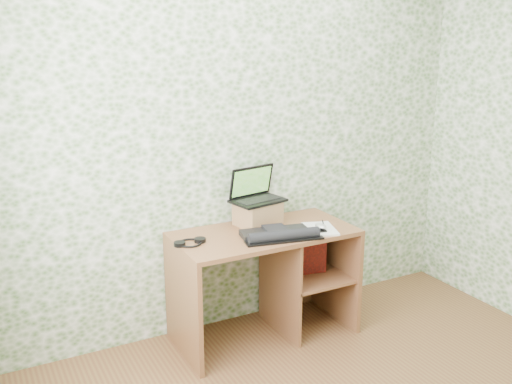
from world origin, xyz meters
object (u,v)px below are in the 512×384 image
riser (258,213)px  keyboard (279,234)px  desk (272,266)px  laptop (255,193)px  notepad (320,229)px

riser → keyboard: riser is taller
desk → keyboard: 0.35m
desk → riser: 0.37m
keyboard → riser: bearing=100.5°
desk → riser: bearing=113.1°
riser → laptop: 0.14m
riser → notepad: riser is taller
laptop → keyboard: bearing=-101.0°
desk → notepad: 0.42m
keyboard → desk: bearing=84.7°
laptop → riser: bearing=-100.9°
riser → desk: bearing=-66.9°
laptop → notepad: laptop is taller
laptop → notepad: 0.50m
desk → keyboard: bearing=-106.0°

